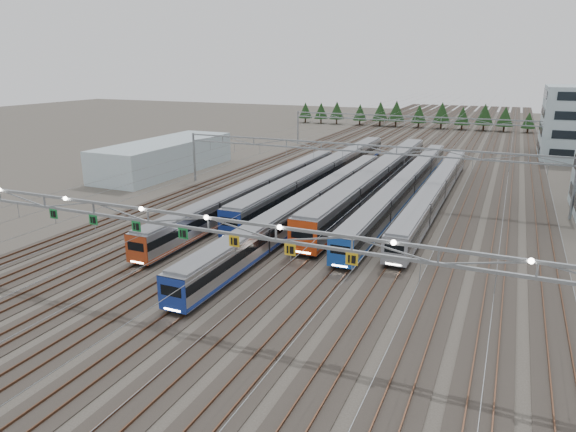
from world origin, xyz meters
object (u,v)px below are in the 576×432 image
at_px(gantry_mid, 358,154).
at_px(gantry_far, 415,123).
at_px(train_f, 436,190).
at_px(gantry_near, 207,227).
at_px(train_a, 261,190).
at_px(train_d, 378,178).
at_px(train_e, 406,185).
at_px(train_b, 326,172).
at_px(train_c, 310,204).
at_px(west_shed, 165,156).

xyz_separation_m(gantry_mid, gantry_far, (0.00, 45.00, 0.00)).
bearing_deg(gantry_mid, gantry_far, 90.00).
distance_m(train_f, gantry_near, 43.01).
relative_size(train_a, train_d, 0.87).
bearing_deg(train_e, train_b, 166.81).
bearing_deg(train_b, train_c, -76.25).
xyz_separation_m(train_b, train_f, (18.00, -4.51, -0.23)).
xyz_separation_m(train_f, west_shed, (-48.47, 3.36, 0.89)).
distance_m(train_b, gantry_mid, 9.73).
relative_size(train_a, west_shed, 1.78).
xyz_separation_m(train_d, train_f, (9.00, -2.68, -0.43)).
height_order(train_a, gantry_near, gantry_near).
relative_size(gantry_mid, gantry_far, 1.00).
distance_m(train_a, gantry_near, 33.78).
distance_m(train_b, train_c, 18.93).
bearing_deg(train_a, train_c, -24.81).
bearing_deg(train_f, gantry_mid, -174.66).
distance_m(train_e, gantry_near, 43.36).
height_order(train_d, train_e, train_d).
relative_size(train_d, west_shed, 2.04).
distance_m(gantry_mid, gantry_far, 45.00).
height_order(train_d, gantry_near, gantry_near).
bearing_deg(gantry_near, train_d, 87.00).
xyz_separation_m(train_e, gantry_far, (-6.75, 42.60, 4.45)).
distance_m(train_a, train_f, 24.51).
bearing_deg(train_b, gantry_near, -81.65).
bearing_deg(train_a, train_d, 42.56).
xyz_separation_m(train_a, train_c, (9.00, -4.16, -0.01)).
bearing_deg(train_c, train_e, 59.41).
bearing_deg(gantry_near, west_shed, 129.85).
height_order(train_d, gantry_mid, gantry_mid).
relative_size(train_c, train_e, 0.95).
height_order(train_b, train_d, train_d).
relative_size(train_b, train_f, 1.15).
bearing_deg(gantry_mid, train_c, -99.95).
xyz_separation_m(train_e, train_f, (4.50, -1.35, -0.05)).
bearing_deg(train_d, gantry_far, 93.12).
bearing_deg(gantry_mid, train_d, 58.88).
xyz_separation_m(train_e, gantry_mid, (-6.75, -2.40, 4.45)).
bearing_deg(train_f, train_d, 163.45).
height_order(train_a, train_d, train_d).
xyz_separation_m(train_c, west_shed, (-34.97, 17.25, 0.87)).
height_order(train_b, train_f, train_b).
relative_size(train_e, gantry_mid, 1.10).
xyz_separation_m(train_c, train_f, (13.50, 13.88, -0.02)).
distance_m(train_b, train_f, 18.56).
height_order(train_b, gantry_near, gantry_near).
xyz_separation_m(gantry_far, west_shed, (-37.22, -40.58, -3.61)).
distance_m(train_e, gantry_mid, 8.43).
xyz_separation_m(train_e, west_shed, (-43.97, 2.02, 0.84)).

